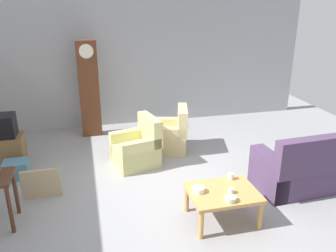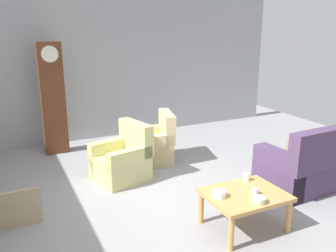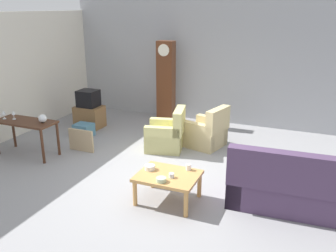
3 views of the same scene
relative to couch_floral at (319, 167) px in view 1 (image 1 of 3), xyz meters
name	(u,v)px [view 1 (image 1 of 3)]	position (x,y,z in m)	size (l,w,h in m)	color
ground_plane	(178,191)	(-2.34, 0.39, -0.36)	(10.40, 10.40, 0.00)	gray
garage_door_wall	(139,59)	(-2.34, 3.99, 1.24)	(8.40, 0.16, 3.20)	#9EA0A5
couch_floral	(319,167)	(0.00, 0.00, 0.00)	(2.14, 0.98, 1.04)	#4C3856
armchair_olive_near	(137,149)	(-2.82, 1.55, -0.05)	(0.94, 0.92, 0.92)	#CCC67A
armchair_olive_far	(169,136)	(-2.07, 2.05, -0.05)	(0.95, 0.93, 0.92)	#CFBA82
coffee_table_wood	(223,195)	(-1.94, -0.51, 0.04)	(0.96, 0.76, 0.47)	tan
grandfather_clock	(89,89)	(-3.60, 3.34, 0.73)	(0.44, 0.30, 2.16)	#562D19
tv_stand_cabinet	(6,150)	(-5.26, 2.18, -0.08)	(0.68, 0.52, 0.56)	brown
tv_crt	(1,126)	(-5.26, 2.18, 0.41)	(0.48, 0.44, 0.42)	black
framed_picture_leaning	(41,184)	(-4.49, 0.73, -0.11)	(0.60, 0.05, 0.48)	tan
storage_box_blue	(16,169)	(-4.99, 1.53, -0.20)	(0.42, 0.36, 0.31)	teal
cup_white_porcelain	(231,176)	(-1.70, -0.22, 0.16)	(0.08, 0.08, 0.10)	white
cup_blue_rimmed	(231,191)	(-1.85, -0.58, 0.15)	(0.08, 0.08, 0.07)	silver
bowl_white_stacked	(198,190)	(-2.28, -0.45, 0.15)	(0.17, 0.17, 0.08)	white
bowl_shallow_green	(230,199)	(-1.94, -0.77, 0.14)	(0.16, 0.16, 0.06)	#B2C69E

